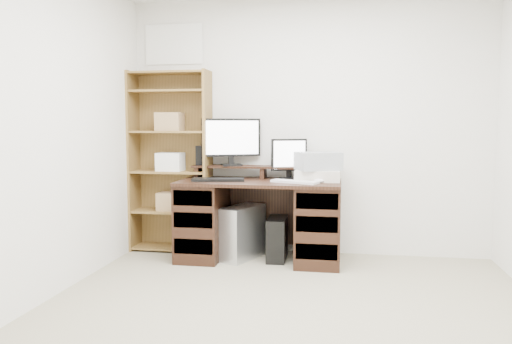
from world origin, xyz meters
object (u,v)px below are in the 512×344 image
(tower_black, at_px, (277,239))
(bookshelf, at_px, (171,160))
(desk, at_px, (260,219))
(tower_silver, at_px, (242,232))
(monitor_small, at_px, (289,157))
(monitor_wide, at_px, (231,139))
(printer, at_px, (318,175))

(tower_black, relative_size, bookshelf, 0.22)
(desk, height_order, tower_silver, desk)
(desk, xyz_separation_m, monitor_small, (0.25, 0.18, 0.57))
(monitor_small, relative_size, tower_silver, 0.77)
(monitor_wide, relative_size, printer, 1.34)
(tower_silver, bearing_deg, bookshelf, -173.40)
(tower_silver, bearing_deg, monitor_small, 45.44)
(tower_silver, xyz_separation_m, tower_black, (0.33, 0.02, -0.05))
(desk, height_order, tower_black, desk)
(monitor_wide, xyz_separation_m, bookshelf, (-0.62, 0.01, -0.21))
(monitor_small, bearing_deg, tower_black, -143.87)
(monitor_small, distance_m, printer, 0.35)
(monitor_wide, distance_m, tower_black, 1.06)
(monitor_wide, xyz_separation_m, tower_silver, (0.15, -0.20, -0.88))
(desk, relative_size, monitor_wide, 2.74)
(tower_black, bearing_deg, desk, -175.08)
(monitor_small, xyz_separation_m, bookshelf, (-1.19, 0.03, -0.04))
(tower_silver, height_order, tower_black, tower_silver)
(printer, distance_m, bookshelf, 1.49)
(monitor_wide, bearing_deg, bookshelf, 155.41)
(desk, bearing_deg, tower_silver, -179.27)
(monitor_small, bearing_deg, monitor_wide, 153.29)
(monitor_wide, height_order, tower_silver, monitor_wide)
(tower_silver, distance_m, bookshelf, 1.04)
(monitor_small, relative_size, tower_black, 0.95)
(printer, bearing_deg, monitor_wide, 171.81)
(monitor_wide, height_order, monitor_small, monitor_wide)
(desk, distance_m, tower_black, 0.25)
(desk, height_order, bookshelf, bookshelf)
(monitor_wide, xyz_separation_m, printer, (0.86, -0.14, -0.33))
(desk, xyz_separation_m, monitor_wide, (-0.32, 0.20, 0.74))
(monitor_small, distance_m, tower_silver, 0.85)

